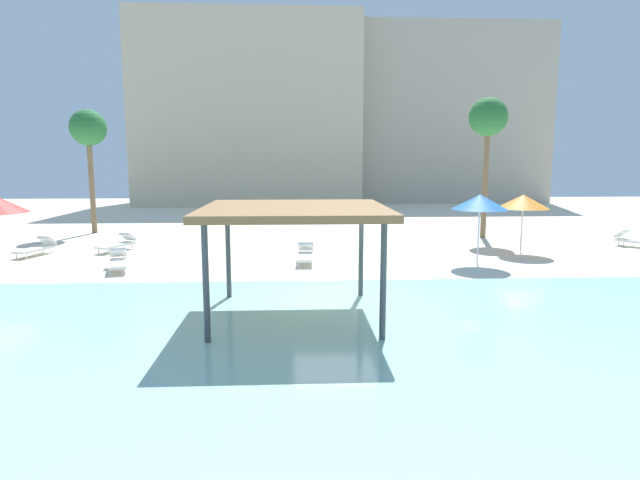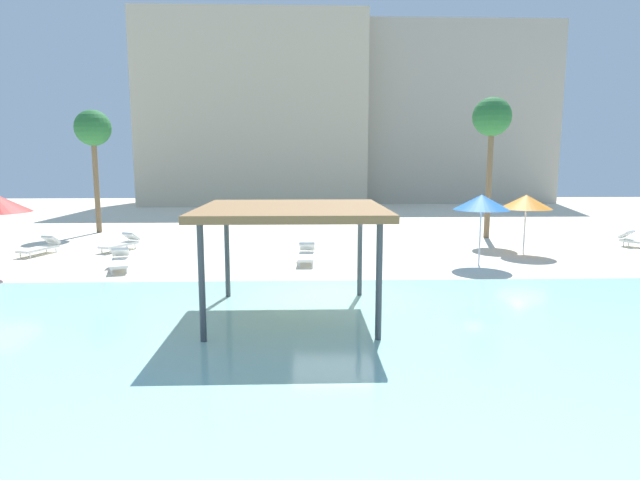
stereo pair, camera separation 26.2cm
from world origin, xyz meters
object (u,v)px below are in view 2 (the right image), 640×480
(lounge_chair_1, at_px, (307,254))
(beach_umbrella_orange_0, at_px, (526,202))
(lounge_chair_0, at_px, (120,260))
(lounge_chair_4, at_px, (639,240))
(palm_tree_0, at_px, (93,131))
(lounge_chair_3, at_px, (41,247))
(beach_umbrella_blue_1, at_px, (482,202))
(palm_tree_1, at_px, (492,121))
(shade_pavilion, at_px, (292,213))
(lounge_chair_2, at_px, (122,243))

(lounge_chair_1, bearing_deg, beach_umbrella_orange_0, 103.14)
(lounge_chair_1, bearing_deg, lounge_chair_0, -78.86)
(lounge_chair_4, bearing_deg, palm_tree_0, -135.70)
(lounge_chair_3, bearing_deg, beach_umbrella_blue_1, 96.54)
(beach_umbrella_orange_0, xyz_separation_m, lounge_chair_0, (-15.96, -2.68, -1.87))
(lounge_chair_4, distance_m, palm_tree_1, 8.68)
(shade_pavilion, xyz_separation_m, lounge_chair_2, (-7.70, 10.12, -2.30))
(shade_pavilion, xyz_separation_m, palm_tree_1, (9.64, 13.31, 3.22))
(lounge_chair_2, distance_m, palm_tree_0, 8.41)
(lounge_chair_1, relative_size, lounge_chair_2, 0.98)
(lounge_chair_3, relative_size, palm_tree_1, 0.28)
(lounge_chair_2, distance_m, lounge_chair_4, 23.18)
(lounge_chair_4, bearing_deg, palm_tree_1, -152.29)
(lounge_chair_2, relative_size, lounge_chair_4, 1.03)
(lounge_chair_0, bearing_deg, lounge_chair_4, 84.32)
(palm_tree_1, bearing_deg, shade_pavilion, -125.92)
(lounge_chair_1, bearing_deg, beach_umbrella_blue_1, 86.95)
(lounge_chair_2, xyz_separation_m, palm_tree_1, (17.34, 3.19, 5.52))
(lounge_chair_1, bearing_deg, lounge_chair_4, 104.17)
(beach_umbrella_blue_1, bearing_deg, lounge_chair_1, 174.17)
(shade_pavilion, relative_size, lounge_chair_1, 2.34)
(lounge_chair_2, bearing_deg, beach_umbrella_orange_0, 111.28)
(beach_umbrella_blue_1, distance_m, lounge_chair_2, 15.22)
(lounge_chair_0, height_order, palm_tree_0, palm_tree_0)
(shade_pavilion, distance_m, palm_tree_1, 16.75)
(lounge_chair_2, xyz_separation_m, lounge_chair_4, (23.18, -0.09, 0.00))
(lounge_chair_3, bearing_deg, palm_tree_0, -162.80)
(lounge_chair_0, relative_size, palm_tree_1, 0.28)
(palm_tree_1, bearing_deg, lounge_chair_2, -169.58)
(lounge_chair_1, relative_size, lounge_chair_3, 0.97)
(lounge_chair_4, height_order, palm_tree_0, palm_tree_0)
(beach_umbrella_orange_0, bearing_deg, lounge_chair_3, 178.51)
(beach_umbrella_orange_0, bearing_deg, palm_tree_1, 89.48)
(beach_umbrella_orange_0, distance_m, lounge_chair_0, 16.29)
(beach_umbrella_orange_0, relative_size, beach_umbrella_blue_1, 0.94)
(beach_umbrella_orange_0, distance_m, palm_tree_1, 5.90)
(lounge_chair_4, relative_size, palm_tree_0, 0.29)
(lounge_chair_4, relative_size, palm_tree_1, 0.27)
(beach_umbrella_orange_0, xyz_separation_m, beach_umbrella_blue_1, (-2.70, -2.34, 0.17))
(lounge_chair_1, relative_size, palm_tree_1, 0.27)
(lounge_chair_0, height_order, lounge_chair_1, same)
(lounge_chair_2, bearing_deg, lounge_chair_3, -47.15)
(lounge_chair_3, bearing_deg, shade_pavilion, 65.15)
(beach_umbrella_orange_0, relative_size, lounge_chair_1, 1.30)
(lounge_chair_4, bearing_deg, beach_umbrella_blue_1, -99.67)
(palm_tree_0, bearing_deg, lounge_chair_2, -61.40)
(palm_tree_0, xyz_separation_m, palm_tree_1, (20.53, -2.67, 0.40))
(beach_umbrella_blue_1, height_order, lounge_chair_0, beach_umbrella_blue_1)
(beach_umbrella_blue_1, distance_m, palm_tree_1, 8.26)
(palm_tree_1, bearing_deg, palm_tree_0, 172.60)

